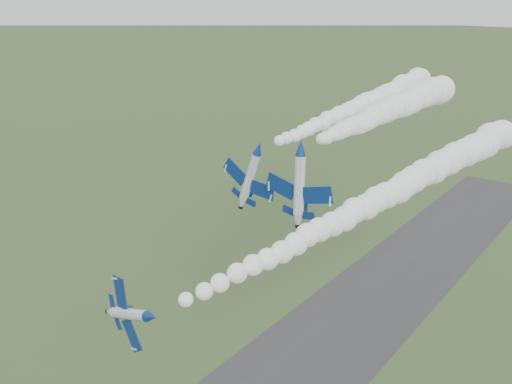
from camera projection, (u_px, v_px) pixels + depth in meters
runway at (304, 364)px, 105.10m from camera, size 24.00×260.00×0.04m
jet_lead at (151, 317)px, 62.72m from camera, size 4.35×11.32×8.80m
smoke_trail_jet_lead at (382, 197)px, 88.03m from camera, size 16.32×79.48×5.66m
jet_pair_left at (258, 148)px, 89.05m from camera, size 10.01×12.70×4.19m
smoke_trail_jet_pair_left at (365, 103)px, 116.11m from camera, size 6.02×66.72×4.93m
jet_pair_right at (300, 148)px, 83.82m from camera, size 11.65×14.02×3.45m
smoke_trail_jet_pair_right at (390, 110)px, 105.44m from camera, size 7.09×52.81×5.97m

